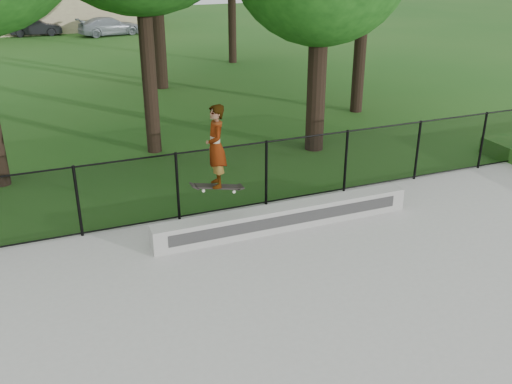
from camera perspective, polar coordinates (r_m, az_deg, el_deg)
ground at (r=8.57m, az=17.26°, el=-17.15°), size 100.00×100.00×0.00m
concrete_slab at (r=8.55m, az=17.29°, el=-17.00°), size 14.00×12.00×0.06m
grind_ledge at (r=11.68m, az=2.89°, el=-2.51°), size 5.52×0.40×0.48m
car_b at (r=40.03m, az=-21.16°, el=15.11°), size 2.91×1.27×1.03m
car_c at (r=38.82m, az=-14.45°, el=15.77°), size 3.81×2.20×1.13m
skater_airborne at (r=10.47m, az=-4.03°, el=4.39°), size 0.83×0.62×1.72m
chainlink_fence at (r=12.51m, az=1.03°, el=1.91°), size 16.06×0.06×1.50m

